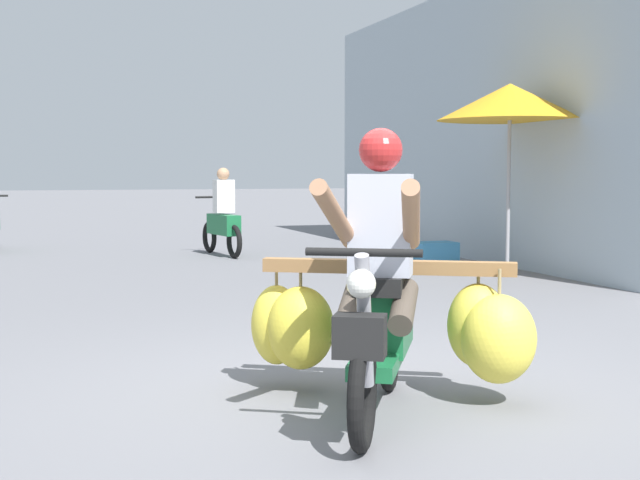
{
  "coord_description": "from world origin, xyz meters",
  "views": [
    {
      "loc": [
        -1.89,
        -4.86,
        1.35
      ],
      "look_at": [
        -0.1,
        0.52,
        0.9
      ],
      "focal_mm": 49.33,
      "sensor_mm": 36.0,
      "label": 1
    }
  ],
  "objects_px": {
    "motorbike_distant_ahead_right": "(223,220)",
    "market_umbrella_near_shop": "(510,102)",
    "motorbike_main_loaded": "(388,313)",
    "produce_crate": "(435,255)"
  },
  "relations": [
    {
      "from": "motorbike_distant_ahead_right",
      "to": "market_umbrella_near_shop",
      "type": "height_order",
      "value": "market_umbrella_near_shop"
    },
    {
      "from": "motorbike_main_loaded",
      "to": "motorbike_distant_ahead_right",
      "type": "bearing_deg",
      "value": 83.82
    },
    {
      "from": "motorbike_distant_ahead_right",
      "to": "market_umbrella_near_shop",
      "type": "distance_m",
      "value": 5.03
    },
    {
      "from": "motorbike_distant_ahead_right",
      "to": "produce_crate",
      "type": "height_order",
      "value": "motorbike_distant_ahead_right"
    },
    {
      "from": "motorbike_distant_ahead_right",
      "to": "market_umbrella_near_shop",
      "type": "xyz_separation_m",
      "value": [
        2.95,
        -3.71,
        1.66
      ]
    },
    {
      "from": "market_umbrella_near_shop",
      "to": "produce_crate",
      "type": "xyz_separation_m",
      "value": [
        -0.51,
        1.08,
        -2.05
      ]
    },
    {
      "from": "motorbike_main_loaded",
      "to": "market_umbrella_near_shop",
      "type": "relative_size",
      "value": 0.74
    },
    {
      "from": "produce_crate",
      "to": "motorbike_main_loaded",
      "type": "bearing_deg",
      "value": -117.99
    },
    {
      "from": "market_umbrella_near_shop",
      "to": "motorbike_main_loaded",
      "type": "bearing_deg",
      "value": -126.22
    },
    {
      "from": "market_umbrella_near_shop",
      "to": "produce_crate",
      "type": "bearing_deg",
      "value": 115.31
    }
  ]
}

